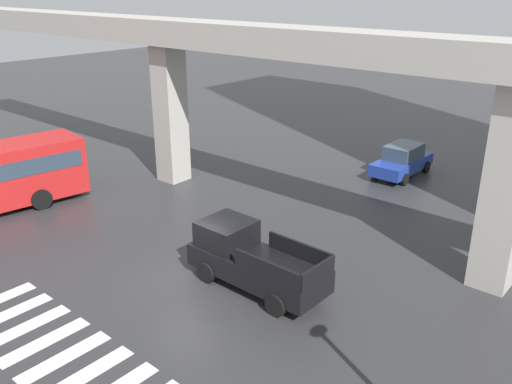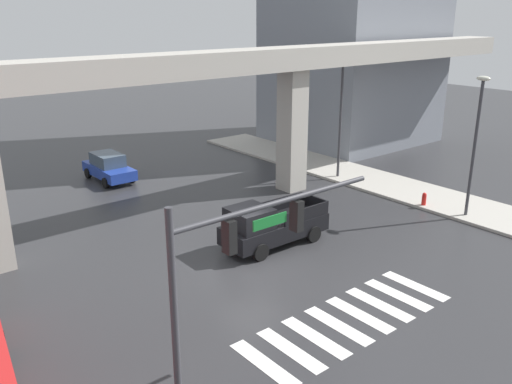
# 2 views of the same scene
# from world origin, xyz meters

# --- Properties ---
(ground_plane) EXTENTS (120.00, 120.00, 0.00)m
(ground_plane) POSITION_xyz_m (0.00, 0.00, 0.00)
(ground_plane) COLOR #2D2D30
(crosswalk_stripes) EXTENTS (8.25, 2.80, 0.01)m
(crosswalk_stripes) POSITION_xyz_m (0.00, -5.28, 0.01)
(crosswalk_stripes) COLOR silver
(crosswalk_stripes) RESTS_ON ground
(elevated_overpass) EXTENTS (56.52, 2.14, 8.30)m
(elevated_overpass) POSITION_xyz_m (0.00, 6.69, 7.11)
(elevated_overpass) COLOR #ADA89E
(elevated_overpass) RESTS_ON ground
(sidewalk_east) EXTENTS (4.00, 36.00, 0.15)m
(sidewalk_east) POSITION_xyz_m (13.34, 2.00, 0.07)
(sidewalk_east) COLOR #ADA89E
(sidewalk_east) RESTS_ON ground
(pickup_truck) EXTENTS (5.12, 2.13, 2.08)m
(pickup_truck) POSITION_xyz_m (1.94, 1.21, 0.99)
(pickup_truck) COLOR black
(pickup_truck) RESTS_ON ground
(sedan_blue) EXTENTS (1.97, 4.30, 1.72)m
(sedan_blue) POSITION_xyz_m (0.67, 15.29, 0.85)
(sedan_blue) COLOR #1E3899
(sedan_blue) RESTS_ON ground
(traffic_signal_mast) EXTENTS (6.49, 0.32, 6.20)m
(traffic_signal_mast) POSITION_xyz_m (-5.73, -6.31, 4.39)
(traffic_signal_mast) COLOR #38383D
(traffic_signal_mast) RESTS_ON ground
(street_lamp_near_corner) EXTENTS (0.44, 0.70, 7.24)m
(street_lamp_near_corner) POSITION_xyz_m (12.14, -2.54, 4.56)
(street_lamp_near_corner) COLOR #38383D
(street_lamp_near_corner) RESTS_ON ground
(street_lamp_mid_block) EXTENTS (0.44, 0.70, 7.24)m
(street_lamp_mid_block) POSITION_xyz_m (12.14, 6.38, 4.56)
(street_lamp_mid_block) COLOR #38383D
(street_lamp_mid_block) RESTS_ON ground
(fire_hydrant) EXTENTS (0.24, 0.24, 0.85)m
(fire_hydrant) POSITION_xyz_m (11.74, -0.28, 0.43)
(fire_hydrant) COLOR red
(fire_hydrant) RESTS_ON ground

